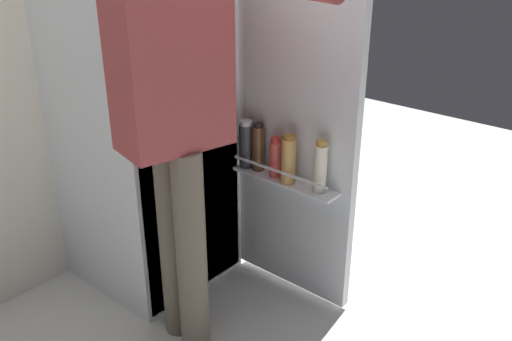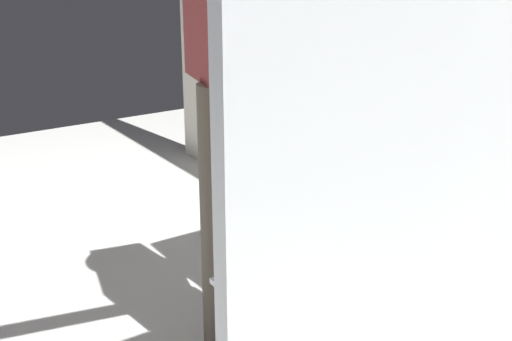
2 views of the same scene
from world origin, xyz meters
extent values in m
cube|color=silver|center=(0.00, 0.57, 0.84)|extent=(0.62, 0.63, 1.67)
cube|color=white|center=(0.00, 0.25, 0.84)|extent=(0.58, 0.01, 1.63)
cube|color=white|center=(0.00, 0.30, 0.75)|extent=(0.54, 0.09, 0.01)
cube|color=silver|center=(0.33, -0.06, 0.85)|extent=(0.05, 0.61, 1.64)
cube|color=white|center=(0.26, -0.06, 0.59)|extent=(0.10, 0.52, 0.01)
cylinder|color=silver|center=(0.21, -0.06, 0.65)|extent=(0.01, 0.50, 0.01)
cylinder|color=tan|center=(0.25, -0.08, 0.70)|extent=(0.06, 0.06, 0.20)
cylinder|color=#996623|center=(0.25, -0.08, 0.81)|extent=(0.05, 0.05, 0.02)
cylinder|color=#DB4C47|center=(0.26, 0.00, 0.68)|extent=(0.05, 0.05, 0.16)
cylinder|color=#B22D28|center=(0.26, 0.00, 0.77)|extent=(0.04, 0.04, 0.02)
cylinder|color=#EDE5CC|center=(0.26, -0.24, 0.70)|extent=(0.06, 0.06, 0.21)
cylinder|color=#B78933|center=(0.26, -0.24, 0.82)|extent=(0.04, 0.04, 0.02)
cylinder|color=brown|center=(0.26, 0.10, 0.70)|extent=(0.06, 0.06, 0.21)
cylinder|color=black|center=(0.26, 0.10, 0.81)|extent=(0.04, 0.04, 0.02)
cylinder|color=#333842|center=(0.26, 0.16, 0.70)|extent=(0.07, 0.07, 0.20)
cylinder|color=silver|center=(0.26, 0.16, 0.81)|extent=(0.06, 0.06, 0.02)
cylinder|color=gold|center=(0.09, 0.30, 0.80)|extent=(0.08, 0.08, 0.08)
cylinder|color=#665B4C|center=(-0.24, 0.13, 0.44)|extent=(0.12, 0.12, 0.89)
cylinder|color=#665B4C|center=(-0.27, -0.01, 0.44)|extent=(0.12, 0.12, 0.89)
camera|label=1|loc=(-1.51, -1.40, 1.67)|focal=39.47mm
camera|label=2|loc=(1.25, -0.90, 1.26)|focal=45.27mm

